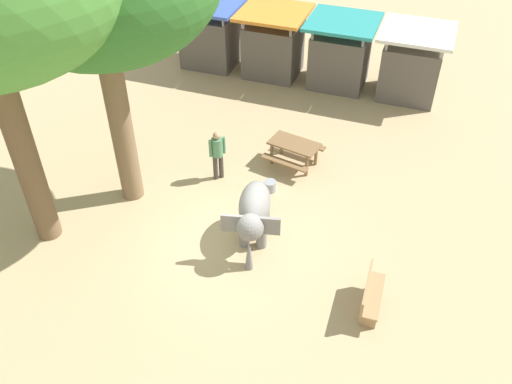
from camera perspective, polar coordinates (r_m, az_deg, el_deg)
ground_plane at (r=14.36m, az=-2.57°, el=-5.31°), size 60.00×60.00×0.00m
elephant at (r=13.79m, az=-0.24°, el=-2.12°), size 1.49×2.18×1.50m
person_handler at (r=15.90m, az=-4.04°, el=4.21°), size 0.39×0.38×1.62m
wooden_bench at (r=12.83m, az=11.85°, el=-10.39°), size 0.45×1.41×0.88m
picnic_table_near at (r=16.68m, az=4.00°, el=4.57°), size 1.76×1.74×0.78m
market_stall_blue at (r=22.48m, az=-4.75°, el=15.87°), size 2.50×2.50×2.52m
market_stall_orange at (r=21.62m, az=1.81°, el=14.98°), size 2.50×2.50×2.52m
market_stall_teal at (r=21.04m, az=8.75°, el=13.83°), size 2.50×2.50×2.52m
market_stall_white at (r=20.78m, az=15.88°, el=12.43°), size 2.50×2.50×2.52m
feed_bucket at (r=15.86m, az=1.47°, el=0.62°), size 0.36×0.36×0.32m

